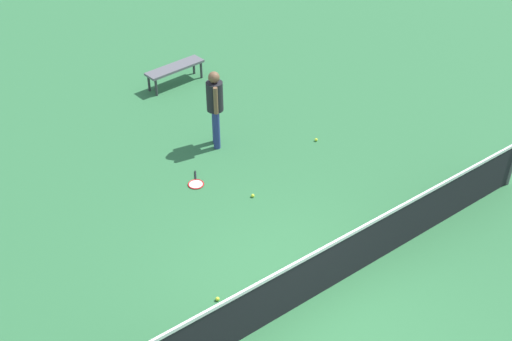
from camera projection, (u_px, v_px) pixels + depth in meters
ground_plane at (309, 299)px, 9.96m from camera, size 40.00×40.00×0.00m
court_net at (311, 276)px, 9.66m from camera, size 10.09×0.09×1.07m
player_near_side at (215, 103)px, 12.87m from camera, size 0.46×0.50×1.70m
tennis_racket_near_player at (196, 183)px, 12.35m from camera, size 0.44×0.59×0.03m
tennis_ball_near_player at (253, 196)px, 12.01m from camera, size 0.07×0.07×0.07m
tennis_ball_by_net at (316, 140)px, 13.56m from camera, size 0.07×0.07×0.07m
tennis_ball_midcourt at (217, 299)px, 9.91m from camera, size 0.07×0.07×0.07m
courtside_bench at (175, 69)px, 15.38m from camera, size 1.53×0.54×0.48m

